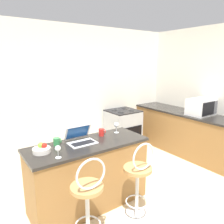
# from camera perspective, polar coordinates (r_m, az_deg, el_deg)

# --- Properties ---
(ground_plane) EXTENTS (20.00, 20.00, 0.00)m
(ground_plane) POSITION_cam_1_polar(r_m,az_deg,el_deg) (3.16, 12.72, -24.62)
(ground_plane) COLOR beige
(wall_back) EXTENTS (12.00, 0.06, 2.60)m
(wall_back) POSITION_cam_1_polar(r_m,az_deg,el_deg) (4.43, -9.16, 4.97)
(wall_back) COLOR silver
(wall_back) RESTS_ON ground_plane
(breakfast_bar) EXTENTS (1.57, 0.61, 0.89)m
(breakfast_bar) POSITION_cam_1_polar(r_m,az_deg,el_deg) (3.04, -6.09, -15.89)
(breakfast_bar) COLOR olive
(breakfast_bar) RESTS_ON ground_plane
(counter_right) EXTENTS (0.67, 2.83, 0.89)m
(counter_right) POSITION_cam_1_polar(r_m,az_deg,el_deg) (4.80, 20.45, -5.60)
(counter_right) COLOR olive
(counter_right) RESTS_ON ground_plane
(bar_stool_near) EXTENTS (0.40, 0.40, 1.03)m
(bar_stool_near) POSITION_cam_1_polar(r_m,az_deg,el_deg) (2.43, -6.25, -22.96)
(bar_stool_near) COLOR silver
(bar_stool_near) RESTS_ON ground_plane
(bar_stool_far) EXTENTS (0.40, 0.40, 1.03)m
(bar_stool_far) POSITION_cam_1_polar(r_m,az_deg,el_deg) (2.76, 6.86, -18.15)
(bar_stool_far) COLOR silver
(bar_stool_far) RESTS_ON ground_plane
(laptop) EXTENTS (0.35, 0.30, 0.21)m
(laptop) POSITION_cam_1_polar(r_m,az_deg,el_deg) (2.88, -8.27, -6.79)
(laptop) COLOR silver
(laptop) RESTS_ON breakfast_bar
(microwave) EXTENTS (0.53, 0.38, 0.32)m
(microwave) POSITION_cam_1_polar(r_m,az_deg,el_deg) (4.61, 22.26, 1.25)
(microwave) COLOR silver
(microwave) RESTS_ON counter_right
(stove_range) EXTENTS (0.63, 0.61, 0.90)m
(stove_range) POSITION_cam_1_polar(r_m,az_deg,el_deg) (4.80, 2.83, -4.76)
(stove_range) COLOR #9EA3A8
(stove_range) RESTS_ON ground_plane
(wine_glass_short) EXTENTS (0.07, 0.07, 0.16)m
(wine_glass_short) POSITION_cam_1_polar(r_m,az_deg,el_deg) (3.20, 1.16, -3.46)
(wine_glass_short) COLOR silver
(wine_glass_short) RESTS_ON breakfast_bar
(mug_green) EXTENTS (0.10, 0.08, 0.10)m
(mug_green) POSITION_cam_1_polar(r_m,az_deg,el_deg) (2.84, -14.23, -7.49)
(mug_green) COLOR #338447
(mug_green) RESTS_ON breakfast_bar
(fruit_bowl) EXTENTS (0.20, 0.20, 0.11)m
(fruit_bowl) POSITION_cam_1_polar(r_m,az_deg,el_deg) (2.68, -17.90, -9.17)
(fruit_bowl) COLOR silver
(fruit_bowl) RESTS_ON breakfast_bar
(wine_glass_tall) EXTENTS (0.07, 0.07, 0.14)m
(wine_glass_tall) POSITION_cam_1_polar(r_m,az_deg,el_deg) (2.46, -13.97, -9.41)
(wine_glass_tall) COLOR silver
(wine_glass_tall) RESTS_ON breakfast_bar
(mug_white) EXTENTS (0.10, 0.08, 0.09)m
(mug_white) POSITION_cam_1_polar(r_m,az_deg,el_deg) (4.92, 18.93, 0.86)
(mug_white) COLOR white
(mug_white) RESTS_ON counter_right
(mug_red) EXTENTS (0.09, 0.08, 0.10)m
(mug_red) POSITION_cam_1_polar(r_m,az_deg,el_deg) (3.09, -2.74, -5.29)
(mug_red) COLOR red
(mug_red) RESTS_ON breakfast_bar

